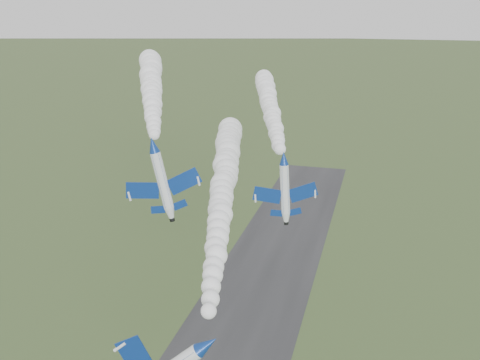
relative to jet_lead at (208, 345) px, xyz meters
name	(u,v)px	position (x,y,z in m)	size (l,w,h in m)	color
jet_lead	(208,345)	(0.00, 0.00, 0.00)	(7.44, 13.59, 9.08)	white
smoke_trail_jet_lead	(223,188)	(-11.00, 41.48, 1.70)	(5.77, 79.36, 5.77)	white
jet_pair_left	(153,145)	(-18.73, 29.93, 12.01)	(11.78, 13.78, 4.00)	white
smoke_trail_jet_pair_left	(152,88)	(-35.26, 66.55, 14.63)	(5.97, 73.55, 5.97)	white
jet_pair_right	(284,158)	(1.99, 28.71, 11.77)	(9.45, 10.97, 2.79)	white
smoke_trail_jet_pair_right	(270,105)	(-7.47, 62.74, 12.91)	(4.44, 65.06, 4.44)	white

